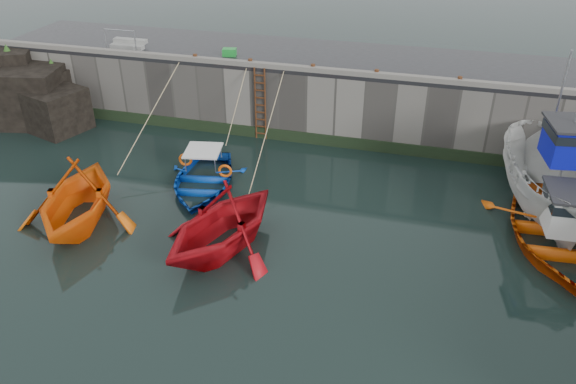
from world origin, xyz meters
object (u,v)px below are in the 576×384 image
(boat_far_white, at_px, (552,185))
(bollard_e, at_px, (460,80))
(boat_near_blue, at_px, (203,185))
(bollard_a, at_px, (195,57))
(bollard_b, at_px, (250,62))
(bollard_d, at_px, (377,73))
(boat_far_orange, at_px, (558,232))
(ladder, at_px, (260,104))
(boat_near_white, at_px, (81,222))
(fish_crate, at_px, (229,52))
(bollard_c, at_px, (313,67))
(boat_near_blacktrim, at_px, (223,248))

(boat_far_white, xyz_separation_m, bollard_e, (-3.37, 3.57, 2.16))
(boat_far_white, bearing_deg, boat_near_blue, 177.52)
(bollard_a, relative_size, bollard_b, 1.00)
(bollard_b, bearing_deg, bollard_d, 0.00)
(bollard_e, bearing_deg, boat_far_orange, -56.75)
(ladder, distance_m, boat_near_blue, 4.94)
(boat_near_white, height_order, boat_near_blue, boat_near_white)
(boat_near_blue, relative_size, fish_crate, 7.76)
(bollard_b, bearing_deg, fish_crate, 141.31)
(bollard_d, bearing_deg, bollard_c, 180.00)
(fish_crate, relative_size, bollard_d, 2.10)
(boat_far_orange, xyz_separation_m, bollard_a, (-14.50, 5.34, 2.89))
(bollard_d, bearing_deg, boat_near_blacktrim, -112.09)
(boat_far_orange, bearing_deg, bollard_a, 155.79)
(boat_near_white, relative_size, bollard_e, 17.47)
(fish_crate, xyz_separation_m, bollard_c, (4.03, -1.07, -0.02))
(boat_near_white, distance_m, boat_far_orange, 15.62)
(boat_far_white, distance_m, bollard_d, 7.78)
(boat_far_white, height_order, bollard_c, boat_far_white)
(fish_crate, xyz_separation_m, bollard_a, (-1.17, -1.07, -0.02))
(boat_near_white, relative_size, bollard_c, 17.47)
(bollard_c, bearing_deg, boat_near_white, -125.77)
(boat_near_blue, bearing_deg, boat_near_blacktrim, -69.04)
(boat_far_white, distance_m, bollard_a, 14.96)
(boat_near_white, height_order, bollard_c, bollard_c)
(ladder, relative_size, fish_crate, 5.45)
(boat_near_blue, distance_m, fish_crate, 6.93)
(fish_crate, xyz_separation_m, bollard_e, (9.83, -1.07, -0.02))
(boat_near_blue, relative_size, bollard_c, 16.26)
(bollard_a, bearing_deg, boat_far_orange, -20.22)
(boat_near_blue, height_order, bollard_d, bollard_d)
(boat_far_white, relative_size, bollard_d, 26.25)
(bollard_d, bearing_deg, bollard_a, 180.00)
(ladder, relative_size, boat_far_white, 0.44)
(boat_near_blue, bearing_deg, boat_near_white, -142.05)
(bollard_d, height_order, bollard_e, same)
(fish_crate, bearing_deg, ladder, -48.52)
(bollard_b, bearing_deg, bollard_e, 0.00)
(boat_near_blue, relative_size, boat_far_orange, 0.70)
(boat_near_blue, bearing_deg, boat_far_white, -4.58)
(boat_near_white, height_order, boat_near_blacktrim, boat_near_white)
(bollard_c, relative_size, bollard_d, 1.00)
(bollard_c, xyz_separation_m, bollard_d, (2.60, 0.00, 0.00))
(boat_near_blue, distance_m, boat_near_blacktrim, 4.16)
(boat_near_white, xyz_separation_m, bollard_e, (11.82, 8.36, 3.30))
(bollard_a, relative_size, bollard_c, 1.00)
(fish_crate, height_order, bollard_a, fish_crate)
(boat_near_white, height_order, boat_far_orange, boat_far_orange)
(boat_near_blacktrim, distance_m, boat_far_white, 11.20)
(bollard_b, bearing_deg, ladder, -33.86)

